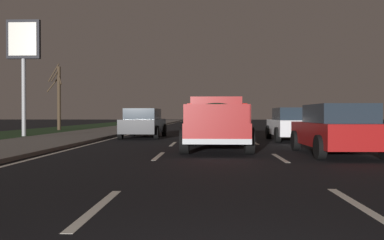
# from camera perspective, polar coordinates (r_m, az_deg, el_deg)

# --- Properties ---
(ground) EXTENTS (144.00, 144.00, 0.00)m
(ground) POSITION_cam_1_polar(r_m,az_deg,el_deg) (29.33, 2.76, -1.65)
(ground) COLOR black
(sidewalk_shoulder) EXTENTS (108.00, 4.00, 0.12)m
(sidewalk_shoulder) POSITION_cam_1_polar(r_m,az_deg,el_deg) (30.18, -11.53, -1.48)
(sidewalk_shoulder) COLOR slate
(sidewalk_shoulder) RESTS_ON ground
(grass_verge) EXTENTS (108.00, 6.00, 0.01)m
(grass_verge) POSITION_cam_1_polar(r_m,az_deg,el_deg) (31.75, -20.34, -1.51)
(grass_verge) COLOR #1E3819
(grass_verge) RESTS_ON ground
(lane_markings) EXTENTS (108.00, 7.04, 0.01)m
(lane_markings) POSITION_cam_1_polar(r_m,az_deg,el_deg) (32.83, -2.59, -1.39)
(lane_markings) COLOR silver
(lane_markings) RESTS_ON ground
(pickup_truck) EXTENTS (5.44, 2.32, 1.87)m
(pickup_truck) POSITION_cam_1_polar(r_m,az_deg,el_deg) (14.79, 3.31, -0.22)
(pickup_truck) COLOR maroon
(pickup_truck) RESTS_ON ground
(sedan_white) EXTENTS (4.42, 2.05, 1.54)m
(sedan_white) POSITION_cam_1_polar(r_m,az_deg,el_deg) (20.17, 13.49, -0.53)
(sedan_white) COLOR silver
(sedan_white) RESTS_ON ground
(sedan_red) EXTENTS (4.42, 2.06, 1.54)m
(sedan_red) POSITION_cam_1_polar(r_m,az_deg,el_deg) (13.49, 19.10, -1.19)
(sedan_red) COLOR maroon
(sedan_red) RESTS_ON ground
(sedan_black) EXTENTS (4.44, 2.09, 1.54)m
(sedan_black) POSITION_cam_1_polar(r_m,az_deg,el_deg) (22.25, -6.62, -0.40)
(sedan_black) COLOR black
(sedan_black) RESTS_ON ground
(sedan_silver) EXTENTS (4.44, 2.08, 1.54)m
(sedan_silver) POSITION_cam_1_polar(r_m,az_deg,el_deg) (30.71, 2.50, -0.08)
(sedan_silver) COLOR #B2B5BA
(sedan_silver) RESTS_ON ground
(gas_price_sign) EXTENTS (0.27, 1.90, 6.59)m
(gas_price_sign) POSITION_cam_1_polar(r_m,az_deg,el_deg) (25.84, -21.97, 8.94)
(gas_price_sign) COLOR #99999E
(gas_price_sign) RESTS_ON ground
(bare_tree_far) EXTENTS (0.83, 1.46, 5.30)m
(bare_tree_far) POSITION_cam_1_polar(r_m,az_deg,el_deg) (34.94, -17.72, 3.15)
(bare_tree_far) COLOR #423323
(bare_tree_far) RESTS_ON ground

